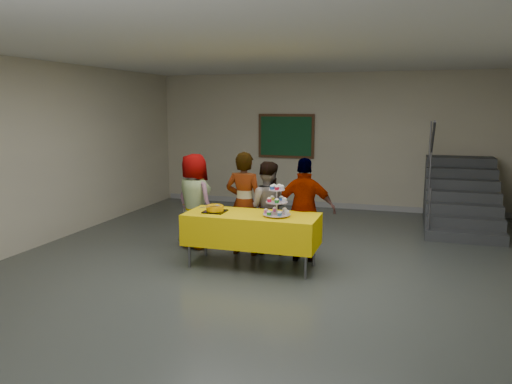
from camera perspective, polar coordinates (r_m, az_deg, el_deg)
room_shell at (r=6.38m, az=1.32°, el=8.58°), size 10.00×10.04×3.02m
bake_table at (r=7.07m, az=-0.49°, el=-4.21°), size 1.88×0.78×0.77m
cupcake_stand at (r=6.83m, az=2.38°, el=-1.29°), size 0.38×0.38×0.44m
bear_cake at (r=7.15m, az=-4.71°, el=-1.84°), size 0.32×0.36×0.12m
schoolchild_a at (r=8.09m, az=-7.03°, el=-1.01°), size 0.88×0.75×1.52m
schoolchild_b at (r=7.63m, az=-1.36°, el=-1.32°), size 0.58×0.39×1.59m
schoolchild_c at (r=7.73m, az=1.19°, el=-1.77°), size 0.78×0.66×1.44m
schoolchild_d at (r=7.33m, az=5.61°, el=-2.06°), size 0.93×0.46×1.53m
staircase at (r=10.43m, az=22.28°, el=-0.79°), size 1.30×2.40×2.04m
noticeboard at (r=11.43m, az=3.45°, el=6.39°), size 1.30×0.05×1.00m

